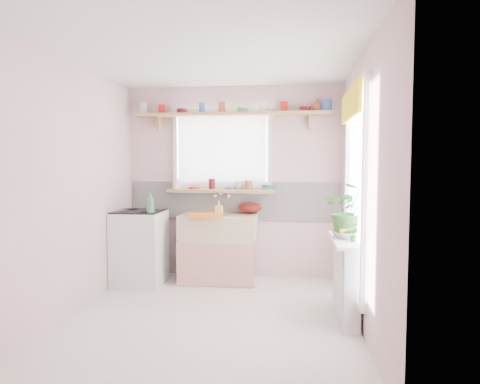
# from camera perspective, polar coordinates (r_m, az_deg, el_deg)

# --- Properties ---
(room) EXTENTS (3.20, 3.20, 3.20)m
(room) POSITION_cam_1_polar(r_m,az_deg,el_deg) (4.84, 5.72, 2.33)
(room) COLOR silver
(room) RESTS_ON ground
(sink_unit) EXTENTS (0.95, 0.65, 1.11)m
(sink_unit) POSITION_cam_1_polar(r_m,az_deg,el_deg) (5.46, -2.84, -7.39)
(sink_unit) COLOR white
(sink_unit) RESTS_ON ground
(cooker) EXTENTS (0.58, 0.58, 0.93)m
(cooker) POSITION_cam_1_polar(r_m,az_deg,el_deg) (5.47, -13.22, -7.17)
(cooker) COLOR white
(cooker) RESTS_ON ground
(radiator_ledge) EXTENTS (0.22, 0.95, 0.78)m
(radiator_ledge) POSITION_cam_1_polar(r_m,az_deg,el_deg) (4.36, 13.98, -10.91)
(radiator_ledge) COLOR white
(radiator_ledge) RESTS_ON ground
(windowsill) EXTENTS (1.40, 0.22, 0.04)m
(windowsill) POSITION_cam_1_polar(r_m,az_deg,el_deg) (5.55, -2.53, 0.17)
(windowsill) COLOR tan
(windowsill) RESTS_ON room
(pine_shelf) EXTENTS (2.52, 0.24, 0.04)m
(pine_shelf) POSITION_cam_1_polar(r_m,az_deg,el_deg) (5.54, -1.03, 10.32)
(pine_shelf) COLOR tan
(pine_shelf) RESTS_ON room
(shelf_crockery) EXTENTS (2.47, 0.11, 0.12)m
(shelf_crockery) POSITION_cam_1_polar(r_m,az_deg,el_deg) (5.55, -1.27, 11.08)
(shelf_crockery) COLOR silver
(shelf_crockery) RESTS_ON pine_shelf
(sill_crockery) EXTENTS (1.35, 0.11, 0.12)m
(sill_crockery) POSITION_cam_1_polar(r_m,az_deg,el_deg) (5.56, -3.04, 0.94)
(sill_crockery) COLOR silver
(sill_crockery) RESTS_ON windowsill
(dish_tray) EXTENTS (0.47, 0.39, 0.04)m
(dish_tray) POSITION_cam_1_polar(r_m,az_deg,el_deg) (5.23, -4.62, -3.04)
(dish_tray) COLOR orange
(dish_tray) RESTS_ON sink_unit
(colander) EXTENTS (0.37, 0.37, 0.14)m
(colander) POSITION_cam_1_polar(r_m,az_deg,el_deg) (5.54, 1.34, -2.10)
(colander) COLOR #611410
(colander) RESTS_ON sink_unit
(jade_plant) EXTENTS (0.52, 0.47, 0.54)m
(jade_plant) POSITION_cam_1_polar(r_m,az_deg,el_deg) (4.33, 14.40, -2.32)
(jade_plant) COLOR #366B2A
(jade_plant) RESTS_ON radiator_ledge
(fruit_bowl) EXTENTS (0.36, 0.36, 0.07)m
(fruit_bowl) POSITION_cam_1_polar(r_m,az_deg,el_deg) (4.29, 13.98, -5.52)
(fruit_bowl) COLOR silver
(fruit_bowl) RESTS_ON radiator_ledge
(herb_pot) EXTENTS (0.11, 0.08, 0.20)m
(herb_pot) POSITION_cam_1_polar(r_m,az_deg,el_deg) (4.10, 14.81, -5.07)
(herb_pot) COLOR #245A26
(herb_pot) RESTS_ON radiator_ledge
(soap_bottle_sink) EXTENTS (0.09, 0.09, 0.18)m
(soap_bottle_sink) POSITION_cam_1_polar(r_m,az_deg,el_deg) (5.26, -2.83, -2.20)
(soap_bottle_sink) COLOR #DBE767
(soap_bottle_sink) RESTS_ON sink_unit
(sill_cup) EXTENTS (0.14, 0.14, 0.10)m
(sill_cup) POSITION_cam_1_polar(r_m,az_deg,el_deg) (5.57, -0.15, 0.92)
(sill_cup) COLOR beige
(sill_cup) RESTS_ON windowsill
(sill_bowl) EXTENTS (0.24, 0.24, 0.06)m
(sill_bowl) POSITION_cam_1_polar(r_m,az_deg,el_deg) (5.54, 3.85, 0.66)
(sill_bowl) COLOR #385BB7
(sill_bowl) RESTS_ON windowsill
(shelf_vase) EXTENTS (0.19, 0.19, 0.16)m
(shelf_vase) POSITION_cam_1_polar(r_m,az_deg,el_deg) (5.57, 10.33, 11.29)
(shelf_vase) COLOR #A15131
(shelf_vase) RESTS_ON pine_shelf
(cooker_bottle) EXTENTS (0.11, 0.11, 0.24)m
(cooker_bottle) POSITION_cam_1_polar(r_m,az_deg,el_deg) (5.11, -11.86, -1.41)
(cooker_bottle) COLOR #438755
(cooker_bottle) RESTS_ON cooker
(fruit) EXTENTS (0.20, 0.14, 0.10)m
(fruit) POSITION_cam_1_polar(r_m,az_deg,el_deg) (4.29, 14.07, -4.74)
(fruit) COLOR orange
(fruit) RESTS_ON fruit_bowl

